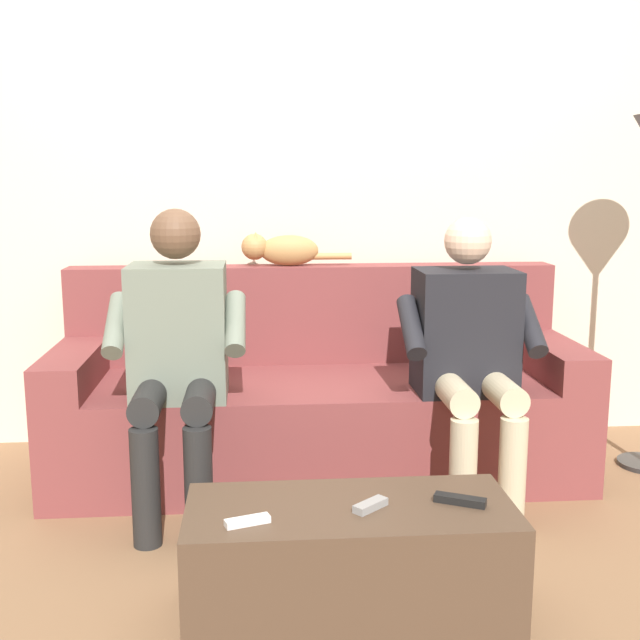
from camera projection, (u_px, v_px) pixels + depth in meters
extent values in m
plane|color=#846042|center=(334.00, 544.00, 2.71)|extent=(8.00, 8.00, 0.00)
cube|color=beige|center=(310.00, 188.00, 3.67)|extent=(5.15, 0.06, 2.41)
cube|color=brown|center=(320.00, 431.00, 3.26)|extent=(1.82, 0.62, 0.42)
cube|color=brown|center=(313.00, 358.00, 3.60)|extent=(2.20, 0.16, 0.86)
cube|color=brown|center=(554.00, 408.00, 3.33)|extent=(0.19, 0.62, 0.57)
cube|color=brown|center=(74.00, 420.00, 3.17)|extent=(0.19, 0.62, 0.57)
cube|color=#4C3828|center=(350.00, 562.00, 2.23)|extent=(0.93, 0.40, 0.34)
cube|color=black|center=(465.00, 331.00, 3.05)|extent=(0.38, 0.27, 0.49)
sphere|color=beige|center=(468.00, 241.00, 2.99)|extent=(0.18, 0.18, 0.18)
cylinder|color=#C6B793|center=(499.00, 389.00, 2.91)|extent=(0.11, 0.37, 0.11)
cylinder|color=#C6B793|center=(452.00, 390.00, 2.90)|extent=(0.11, 0.37, 0.11)
cylinder|color=#C6B793|center=(512.00, 475.00, 2.78)|extent=(0.10, 0.10, 0.42)
cylinder|color=#C6B793|center=(463.00, 476.00, 2.77)|extent=(0.10, 0.10, 0.42)
cylinder|color=black|center=(529.00, 325.00, 2.99)|extent=(0.08, 0.27, 0.22)
cylinder|color=black|center=(411.00, 327.00, 2.95)|extent=(0.08, 0.27, 0.22)
cube|color=slate|center=(179.00, 332.00, 2.97)|extent=(0.36, 0.29, 0.51)
sphere|color=brown|center=(175.00, 234.00, 2.90)|extent=(0.19, 0.19, 0.19)
cylinder|color=black|center=(200.00, 396.00, 2.82)|extent=(0.11, 0.39, 0.11)
cylinder|color=black|center=(150.00, 397.00, 2.81)|extent=(0.11, 0.39, 0.11)
cylinder|color=black|center=(199.00, 486.00, 2.68)|extent=(0.10, 0.10, 0.42)
cylinder|color=black|center=(146.00, 488.00, 2.67)|extent=(0.10, 0.10, 0.42)
cylinder|color=slate|center=(235.00, 323.00, 2.90)|extent=(0.08, 0.27, 0.22)
cylinder|color=slate|center=(116.00, 325.00, 2.87)|extent=(0.08, 0.27, 0.22)
ellipsoid|color=#B7844C|center=(289.00, 250.00, 3.50)|extent=(0.26, 0.11, 0.14)
sphere|color=#B7844C|center=(254.00, 247.00, 3.49)|extent=(0.12, 0.12, 0.12)
cone|color=#B7844C|center=(256.00, 236.00, 3.51)|extent=(0.04, 0.04, 0.04)
cone|color=#B7844C|center=(256.00, 237.00, 3.45)|extent=(0.04, 0.04, 0.04)
cylinder|color=#B7844C|center=(332.00, 256.00, 3.52)|extent=(0.18, 0.03, 0.03)
cube|color=white|center=(248.00, 521.00, 2.08)|extent=(0.13, 0.07, 0.02)
cube|color=gray|center=(370.00, 505.00, 2.18)|extent=(0.11, 0.10, 0.02)
cube|color=black|center=(460.00, 500.00, 2.21)|extent=(0.15, 0.10, 0.02)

